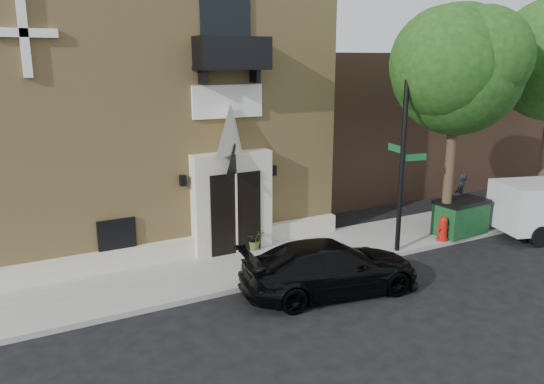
{
  "coord_description": "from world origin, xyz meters",
  "views": [
    {
      "loc": [
        -7.57,
        -12.12,
        6.18
      ],
      "look_at": [
        0.03,
        2.0,
        2.13
      ],
      "focal_mm": 35.0,
      "sensor_mm": 36.0,
      "label": 1
    }
  ],
  "objects_px": {
    "black_sedan": "(331,267)",
    "pedestrian_near": "(460,195)",
    "fire_hydrant": "(443,229)",
    "pedestrian_far": "(494,200)",
    "dumpster": "(461,217)",
    "street_sign": "(403,161)"
  },
  "relations": [
    {
      "from": "black_sedan",
      "to": "street_sign",
      "type": "xyz_separation_m",
      "value": [
        3.55,
        1.35,
        2.38
      ]
    },
    {
      "from": "pedestrian_far",
      "to": "black_sedan",
      "type": "bearing_deg",
      "value": 123.31
    },
    {
      "from": "street_sign",
      "to": "pedestrian_far",
      "type": "xyz_separation_m",
      "value": [
        5.48,
        0.84,
        -2.16
      ]
    },
    {
      "from": "street_sign",
      "to": "pedestrian_far",
      "type": "distance_m",
      "value": 5.95
    },
    {
      "from": "street_sign",
      "to": "dumpster",
      "type": "height_order",
      "value": "street_sign"
    },
    {
      "from": "fire_hydrant",
      "to": "street_sign",
      "type": "bearing_deg",
      "value": 179.55
    },
    {
      "from": "black_sedan",
      "to": "pedestrian_near",
      "type": "bearing_deg",
      "value": -60.85
    },
    {
      "from": "street_sign",
      "to": "fire_hydrant",
      "type": "relative_size",
      "value": 6.89
    },
    {
      "from": "black_sedan",
      "to": "dumpster",
      "type": "xyz_separation_m",
      "value": [
        6.62,
        1.6,
        0.06
      ]
    },
    {
      "from": "black_sedan",
      "to": "fire_hydrant",
      "type": "height_order",
      "value": "black_sedan"
    },
    {
      "from": "pedestrian_near",
      "to": "black_sedan",
      "type": "bearing_deg",
      "value": -7.16
    },
    {
      "from": "fire_hydrant",
      "to": "pedestrian_near",
      "type": "relative_size",
      "value": 0.49
    },
    {
      "from": "pedestrian_far",
      "to": "dumpster",
      "type": "bearing_deg",
      "value": 123.56
    },
    {
      "from": "street_sign",
      "to": "pedestrian_near",
      "type": "distance_m",
      "value": 5.4
    },
    {
      "from": "fire_hydrant",
      "to": "pedestrian_near",
      "type": "distance_m",
      "value": 3.25
    },
    {
      "from": "street_sign",
      "to": "pedestrian_near",
      "type": "bearing_deg",
      "value": 30.85
    },
    {
      "from": "dumpster",
      "to": "fire_hydrant",
      "type": "bearing_deg",
      "value": -169.96
    },
    {
      "from": "street_sign",
      "to": "dumpster",
      "type": "relative_size",
      "value": 3.02
    },
    {
      "from": "black_sedan",
      "to": "pedestrian_far",
      "type": "xyz_separation_m",
      "value": [
        9.04,
        2.2,
        0.22
      ]
    },
    {
      "from": "street_sign",
      "to": "pedestrian_far",
      "type": "bearing_deg",
      "value": 18.84
    },
    {
      "from": "pedestrian_near",
      "to": "pedestrian_far",
      "type": "relative_size",
      "value": 1.09
    },
    {
      "from": "black_sedan",
      "to": "pedestrian_near",
      "type": "height_order",
      "value": "pedestrian_near"
    }
  ]
}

